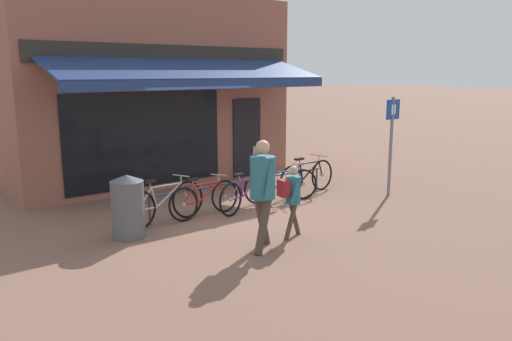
# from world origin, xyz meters

# --- Properties ---
(ground_plane) EXTENTS (160.00, 160.00, 0.00)m
(ground_plane) POSITION_xyz_m (0.00, 0.00, 0.00)
(ground_plane) COLOR brown
(shop_front) EXTENTS (7.11, 4.73, 4.67)m
(shop_front) POSITION_xyz_m (0.32, 3.98, 2.34)
(shop_front) COLOR #8E5647
(shop_front) RESTS_ON ground_plane
(bike_rack_rail) EXTENTS (4.44, 0.04, 0.57)m
(bike_rack_rail) POSITION_xyz_m (0.54, 0.07, 0.49)
(bike_rack_rail) COLOR #47494F
(bike_rack_rail) RESTS_ON ground_plane
(bicycle_silver) EXTENTS (1.83, 0.52, 0.88)m
(bicycle_silver) POSITION_xyz_m (-1.37, -0.01, 0.39)
(bicycle_silver) COLOR black
(bicycle_silver) RESTS_ON ground_plane
(bicycle_red) EXTENTS (1.65, 0.52, 0.82)m
(bicycle_red) POSITION_xyz_m (-0.52, -0.06, 0.36)
(bicycle_red) COLOR black
(bicycle_red) RESTS_ON ground_plane
(bicycle_purple) EXTENTS (1.74, 0.65, 0.82)m
(bicycle_purple) POSITION_xyz_m (0.41, -0.24, 0.37)
(bicycle_purple) COLOR black
(bicycle_purple) RESTS_ON ground_plane
(bicycle_blue) EXTENTS (1.74, 0.59, 0.83)m
(bicycle_blue) POSITION_xyz_m (1.41, -0.14, 0.37)
(bicycle_blue) COLOR black
(bicycle_blue) RESTS_ON ground_plane
(bicycle_black) EXTENTS (1.80, 0.52, 0.88)m
(bicycle_black) POSITION_xyz_m (2.36, 0.04, 0.40)
(bicycle_black) COLOR black
(bicycle_black) RESTS_ON ground_plane
(pedestrian_adult) EXTENTS (0.58, 0.73, 1.79)m
(pedestrian_adult) POSITION_xyz_m (-0.78, -2.20, 1.08)
(pedestrian_adult) COLOR #47382D
(pedestrian_adult) RESTS_ON ground_plane
(pedestrian_child) EXTENTS (0.50, 0.35, 1.26)m
(pedestrian_child) POSITION_xyz_m (-0.03, -2.06, 0.79)
(pedestrian_child) COLOR #47382D
(pedestrian_child) RESTS_ON ground_plane
(litter_bin) EXTENTS (0.57, 0.57, 1.10)m
(litter_bin) POSITION_xyz_m (-2.23, -0.35, 0.55)
(litter_bin) COLOR #515459
(litter_bin) RESTS_ON ground_plane
(parking_sign) EXTENTS (0.44, 0.07, 2.26)m
(parking_sign) POSITION_xyz_m (3.71, -1.26, 1.39)
(parking_sign) COLOR slate
(parking_sign) RESTS_ON ground_plane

